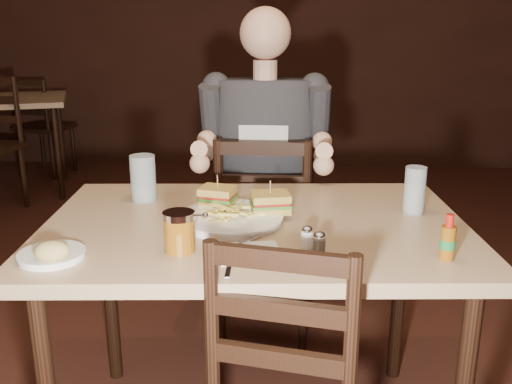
{
  "coord_description": "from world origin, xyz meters",
  "views": [
    {
      "loc": [
        0.16,
        -1.91,
        1.36
      ],
      "look_at": [
        0.08,
        -0.24,
        0.85
      ],
      "focal_mm": 40.0,
      "sensor_mm": 36.0,
      "label": 1
    }
  ],
  "objects_px": {
    "syrup_dispenser": "(179,232)",
    "side_plate": "(52,256)",
    "main_table": "(255,245)",
    "hot_sauce": "(448,237)",
    "chair_far": "(265,236)",
    "diner": "(264,128)",
    "bg_table": "(13,109)",
    "bg_chair_far": "(45,127)",
    "dinner_plate": "(231,220)",
    "glass_right": "(415,190)",
    "glass_left": "(143,178)"
  },
  "relations": [
    {
      "from": "syrup_dispenser",
      "to": "side_plate",
      "type": "height_order",
      "value": "syrup_dispenser"
    },
    {
      "from": "main_table",
      "to": "hot_sauce",
      "type": "height_order",
      "value": "hot_sauce"
    },
    {
      "from": "chair_far",
      "to": "diner",
      "type": "distance_m",
      "value": 0.48
    },
    {
      "from": "hot_sauce",
      "to": "chair_far",
      "type": "bearing_deg",
      "value": 117.91
    },
    {
      "from": "diner",
      "to": "side_plate",
      "type": "relative_size",
      "value": 5.66
    },
    {
      "from": "syrup_dispenser",
      "to": "bg_table",
      "type": "bearing_deg",
      "value": 118.61
    },
    {
      "from": "hot_sauce",
      "to": "diner",
      "type": "bearing_deg",
      "value": 119.21
    },
    {
      "from": "main_table",
      "to": "syrup_dispenser",
      "type": "bearing_deg",
      "value": -128.23
    },
    {
      "from": "bg_chair_far",
      "to": "dinner_plate",
      "type": "relative_size",
      "value": 2.83
    },
    {
      "from": "chair_far",
      "to": "hot_sauce",
      "type": "bearing_deg",
      "value": 118.87
    },
    {
      "from": "bg_chair_far",
      "to": "diner",
      "type": "xyz_separation_m",
      "value": [
        2.08,
        -2.7,
        0.5
      ]
    },
    {
      "from": "glass_right",
      "to": "glass_left",
      "type": "bearing_deg",
      "value": 174.52
    },
    {
      "from": "main_table",
      "to": "diner",
      "type": "relative_size",
      "value": 1.41
    },
    {
      "from": "diner",
      "to": "glass_right",
      "type": "distance_m",
      "value": 0.73
    },
    {
      "from": "bg_table",
      "to": "syrup_dispenser",
      "type": "distance_m",
      "value": 3.57
    },
    {
      "from": "chair_far",
      "to": "bg_chair_far",
      "type": "height_order",
      "value": "chair_far"
    },
    {
      "from": "chair_far",
      "to": "syrup_dispenser",
      "type": "bearing_deg",
      "value": 79.37
    },
    {
      "from": "glass_right",
      "to": "side_plate",
      "type": "relative_size",
      "value": 0.91
    },
    {
      "from": "hot_sauce",
      "to": "side_plate",
      "type": "relative_size",
      "value": 0.74
    },
    {
      "from": "diner",
      "to": "glass_right",
      "type": "bearing_deg",
      "value": -46.09
    },
    {
      "from": "syrup_dispenser",
      "to": "bg_chair_far",
      "type": "bearing_deg",
      "value": 114.48
    },
    {
      "from": "glass_right",
      "to": "syrup_dispenser",
      "type": "height_order",
      "value": "glass_right"
    },
    {
      "from": "dinner_plate",
      "to": "side_plate",
      "type": "xyz_separation_m",
      "value": [
        -0.43,
        -0.3,
        -0.0
      ]
    },
    {
      "from": "glass_right",
      "to": "hot_sauce",
      "type": "relative_size",
      "value": 1.23
    },
    {
      "from": "bg_chair_far",
      "to": "diner",
      "type": "height_order",
      "value": "diner"
    },
    {
      "from": "glass_right",
      "to": "diner",
      "type": "bearing_deg",
      "value": 132.95
    },
    {
      "from": "dinner_plate",
      "to": "hot_sauce",
      "type": "bearing_deg",
      "value": -23.23
    },
    {
      "from": "bg_chair_far",
      "to": "side_plate",
      "type": "relative_size",
      "value": 5.31
    },
    {
      "from": "dinner_plate",
      "to": "glass_right",
      "type": "bearing_deg",
      "value": 11.79
    },
    {
      "from": "chair_far",
      "to": "side_plate",
      "type": "relative_size",
      "value": 5.57
    },
    {
      "from": "main_table",
      "to": "hot_sauce",
      "type": "xyz_separation_m",
      "value": [
        0.5,
        -0.25,
        0.14
      ]
    },
    {
      "from": "main_table",
      "to": "diner",
      "type": "distance_m",
      "value": 0.69
    },
    {
      "from": "bg_table",
      "to": "dinner_plate",
      "type": "distance_m",
      "value": 3.44
    },
    {
      "from": "dinner_plate",
      "to": "glass_right",
      "type": "xyz_separation_m",
      "value": [
        0.57,
        0.12,
        0.07
      ]
    },
    {
      "from": "chair_far",
      "to": "bg_table",
      "type": "bearing_deg",
      "value": -44.3
    },
    {
      "from": "hot_sauce",
      "to": "glass_left",
      "type": "bearing_deg",
      "value": 153.14
    },
    {
      "from": "diner",
      "to": "glass_left",
      "type": "height_order",
      "value": "diner"
    },
    {
      "from": "bg_table",
      "to": "hot_sauce",
      "type": "xyz_separation_m",
      "value": [
        2.58,
        -3.04,
        0.15
      ]
    },
    {
      "from": "main_table",
      "to": "bg_chair_far",
      "type": "height_order",
      "value": "bg_chair_far"
    },
    {
      "from": "chair_far",
      "to": "bg_chair_far",
      "type": "xyz_separation_m",
      "value": [
        -2.08,
        2.65,
        -0.02
      ]
    },
    {
      "from": "main_table",
      "to": "syrup_dispenser",
      "type": "height_order",
      "value": "syrup_dispenser"
    },
    {
      "from": "chair_far",
      "to": "glass_right",
      "type": "xyz_separation_m",
      "value": [
        0.49,
        -0.58,
        0.39
      ]
    },
    {
      "from": "chair_far",
      "to": "side_plate",
      "type": "xyz_separation_m",
      "value": [
        -0.51,
        -0.99,
        0.32
      ]
    },
    {
      "from": "main_table",
      "to": "diner",
      "type": "height_order",
      "value": "diner"
    },
    {
      "from": "hot_sauce",
      "to": "syrup_dispenser",
      "type": "height_order",
      "value": "hot_sauce"
    },
    {
      "from": "bg_table",
      "to": "chair_far",
      "type": "height_order",
      "value": "chair_far"
    },
    {
      "from": "bg_table",
      "to": "side_plate",
      "type": "xyz_separation_m",
      "value": [
        1.57,
        -3.09,
        0.1
      ]
    },
    {
      "from": "bg_chair_far",
      "to": "glass_left",
      "type": "distance_m",
      "value": 3.59
    },
    {
      "from": "hot_sauce",
      "to": "side_plate",
      "type": "xyz_separation_m",
      "value": [
        -1.01,
        -0.05,
        -0.05
      ]
    },
    {
      "from": "glass_left",
      "to": "hot_sauce",
      "type": "height_order",
      "value": "glass_left"
    }
  ]
}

